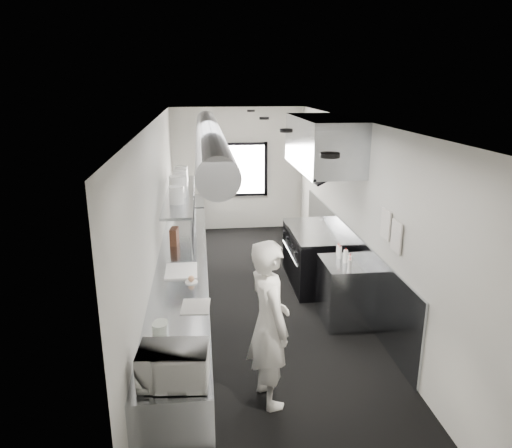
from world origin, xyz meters
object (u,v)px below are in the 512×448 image
object	(u,v)px
exhaust_hood	(322,143)
deli_tub_b	(161,326)
squeeze_bottle_c	(346,256)
squeeze_bottle_b	(350,262)
cutting_board	(181,271)
plate_stack_a	(177,195)
pass_shelf	(181,195)
squeeze_bottle_e	(338,250)
bottle_station	(345,292)
squeeze_bottle_a	(350,266)
line_cook	(269,323)
deli_tub_a	(160,329)
knife_block	(174,236)
range	(314,256)
plate_stack_c	(180,179)
squeeze_bottle_d	(340,252)
far_work_table	(188,221)
plate_stack_d	(181,176)
small_plate	(191,282)
prep_counter	(183,294)
microwave	(174,366)
plate_stack_b	(178,187)

from	to	relation	value
exhaust_hood	deli_tub_b	world-z (taller)	exhaust_hood
squeeze_bottle_c	squeeze_bottle_b	bearing A→B (deg)	-87.68
cutting_board	plate_stack_a	world-z (taller)	plate_stack_a
pass_shelf	squeeze_bottle_e	bearing A→B (deg)	-31.59
bottle_station	squeeze_bottle_e	size ratio (longest dim) A/B	5.59
squeeze_bottle_a	bottle_station	bearing A→B (deg)	78.75
line_cook	deli_tub_a	xyz separation A→B (m)	(-1.12, -0.05, 0.04)
knife_block	squeeze_bottle_b	world-z (taller)	knife_block
pass_shelf	bottle_station	size ratio (longest dim) A/B	3.33
range	squeeze_bottle_b	distance (m)	1.67
plate_stack_c	squeeze_bottle_d	size ratio (longest dim) A/B	1.95
knife_block	squeeze_bottle_a	xyz separation A→B (m)	(2.37, -1.41, -0.04)
far_work_table	squeeze_bottle_e	distance (m)	4.29
deli_tub_b	plate_stack_d	distance (m)	3.97
exhaust_hood	deli_tub_a	bearing A→B (deg)	-127.85
deli_tub_b	small_plate	bearing A→B (deg)	76.13
exhaust_hood	squeeze_bottle_c	world-z (taller)	exhaust_hood
prep_counter	squeeze_bottle_e	distance (m)	2.32
line_cook	plate_stack_a	size ratio (longest dim) A/B	6.92
microwave	squeeze_bottle_d	bearing A→B (deg)	55.42
small_plate	bottle_station	bearing A→B (deg)	11.72
small_plate	squeeze_bottle_b	xyz separation A→B (m)	(2.15, 0.27, 0.08)
exhaust_hood	small_plate	distance (m)	3.17
cutting_board	knife_block	size ratio (longest dim) A/B	2.15
exhaust_hood	microwave	xyz separation A→B (m)	(-2.22, -3.92, -1.33)
microwave	deli_tub_b	xyz separation A→B (m)	(-0.18, 0.90, -0.11)
bottle_station	squeeze_bottle_c	size ratio (longest dim) A/B	4.83
deli_tub_a	squeeze_bottle_a	distance (m)	2.74
pass_shelf	knife_block	bearing A→B (deg)	-98.75
range	exhaust_hood	bearing A→B (deg)	-0.00
pass_shelf	cutting_board	distance (m)	1.87
knife_block	exhaust_hood	bearing A→B (deg)	15.67
line_cook	squeeze_bottle_e	bearing A→B (deg)	-47.97
prep_counter	range	xyz separation A→B (m)	(2.19, 1.20, 0.02)
deli_tub_b	squeeze_bottle_c	bearing A→B (deg)	33.63
line_cook	squeeze_bottle_a	xyz separation A→B (m)	(1.27, 1.30, 0.07)
plate_stack_b	squeeze_bottle_a	world-z (taller)	plate_stack_b
bottle_station	plate_stack_d	size ratio (longest dim) A/B	2.58
pass_shelf	plate_stack_b	world-z (taller)	plate_stack_b
far_work_table	squeeze_bottle_a	world-z (taller)	squeeze_bottle_a
microwave	knife_block	bearing A→B (deg)	97.50
pass_shelf	squeeze_bottle_e	distance (m)	2.75
plate_stack_a	plate_stack_c	distance (m)	1.02
deli_tub_a	prep_counter	bearing A→B (deg)	85.27
range	deli_tub_a	xyz separation A→B (m)	(-2.34, -3.09, 0.49)
microwave	squeeze_bottle_e	distance (m)	3.59
microwave	range	bearing A→B (deg)	66.03
pass_shelf	squeeze_bottle_e	size ratio (longest dim) A/B	18.65
squeeze_bottle_b	far_work_table	bearing A→B (deg)	119.24
plate_stack_a	plate_stack_c	world-z (taller)	plate_stack_c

